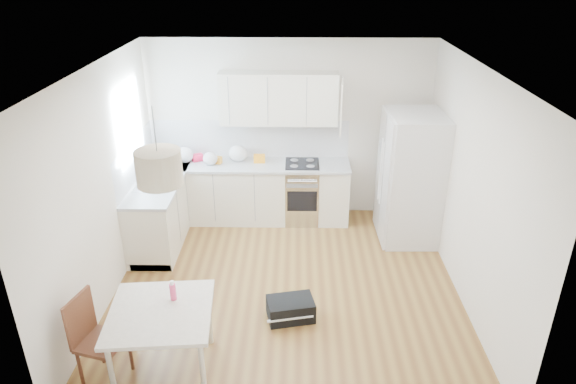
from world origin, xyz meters
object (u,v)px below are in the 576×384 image
(refrigerator, at_px, (411,178))
(dining_chair, at_px, (102,340))
(dining_table, at_px, (161,318))
(gym_bag, at_px, (291,309))

(refrigerator, height_order, dining_chair, refrigerator)
(dining_table, xyz_separation_m, dining_chair, (-0.56, -0.08, -0.21))
(dining_chair, bearing_deg, refrigerator, 54.61)
(dining_table, bearing_deg, gym_bag, 30.35)
(dining_table, distance_m, gym_bag, 1.58)
(dining_table, relative_size, dining_chair, 1.11)
(dining_table, xyz_separation_m, gym_bag, (1.21, 0.86, -0.55))
(refrigerator, relative_size, gym_bag, 3.57)
(gym_bag, bearing_deg, dining_table, -156.65)
(refrigerator, distance_m, dining_chair, 4.49)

